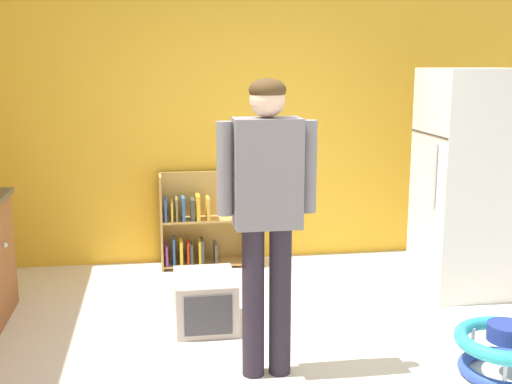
% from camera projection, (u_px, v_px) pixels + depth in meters
% --- Properties ---
extents(ground_plane, '(12.00, 12.00, 0.00)m').
position_uv_depth(ground_plane, '(298.00, 368.00, 3.94)').
color(ground_plane, silver).
rests_on(ground_plane, ground).
extents(back_wall, '(5.20, 0.06, 2.70)m').
position_uv_depth(back_wall, '(244.00, 115.00, 5.93)').
color(back_wall, gold).
rests_on(back_wall, ground).
extents(refrigerator, '(0.73, 0.68, 1.78)m').
position_uv_depth(refrigerator, '(469.00, 183.00, 5.13)').
color(refrigerator, white).
rests_on(refrigerator, ground).
extents(bookshelf, '(0.80, 0.28, 0.85)m').
position_uv_depth(bookshelf, '(200.00, 226.00, 5.88)').
color(bookshelf, tan).
rests_on(bookshelf, ground).
extents(standing_person, '(0.57, 0.22, 1.74)m').
position_uv_depth(standing_person, '(267.00, 202.00, 3.68)').
color(standing_person, '#29212D').
rests_on(standing_person, ground).
extents(baby_walker, '(0.60, 0.60, 0.32)m').
position_uv_depth(baby_walker, '(506.00, 350.00, 3.83)').
color(baby_walker, '#2D4DB5').
rests_on(baby_walker, ground).
extents(pet_carrier, '(0.42, 0.55, 0.36)m').
position_uv_depth(pet_carrier, '(205.00, 301.00, 4.56)').
color(pet_carrier, beige).
rests_on(pet_carrier, ground).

